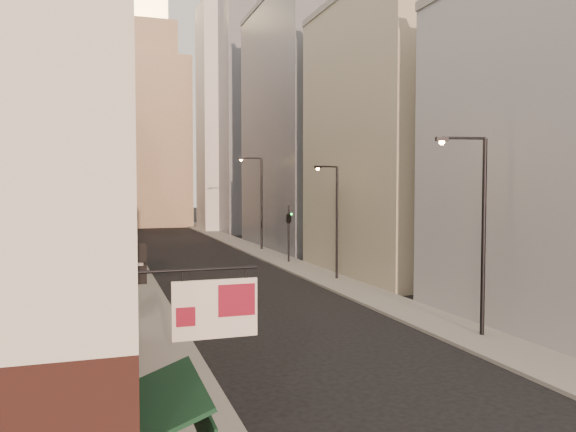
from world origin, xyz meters
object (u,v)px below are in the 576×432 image
(streetlamp_mid, at_px, (335,216))
(clock_tower, at_px, (145,123))
(traffic_light_right, at_px, (289,217))
(white_tower, at_px, (226,109))
(traffic_light_left, at_px, (132,226))
(streetlamp_near, at_px, (479,224))
(streetlamp_far, at_px, (259,198))

(streetlamp_mid, bearing_deg, clock_tower, 78.01)
(clock_tower, height_order, traffic_light_right, clock_tower)
(clock_tower, bearing_deg, streetlamp_mid, -83.02)
(white_tower, height_order, traffic_light_left, white_tower)
(traffic_light_right, bearing_deg, streetlamp_near, 85.29)
(white_tower, distance_m, streetlamp_near, 66.86)
(streetlamp_near, relative_size, streetlamp_far, 0.90)
(streetlamp_near, bearing_deg, streetlamp_far, 101.92)
(clock_tower, distance_m, white_tower, 17.83)
(streetlamp_far, height_order, traffic_light_right, streetlamp_far)
(traffic_light_left, relative_size, traffic_light_right, 1.00)
(streetlamp_near, bearing_deg, traffic_light_left, 129.51)
(streetlamp_far, distance_m, traffic_light_right, 10.32)
(streetlamp_mid, relative_size, traffic_light_left, 1.58)
(clock_tower, bearing_deg, streetlamp_far, -79.78)
(traffic_light_right, bearing_deg, streetlamp_mid, 86.12)
(white_tower, xyz_separation_m, traffic_light_right, (-3.33, -40.11, -14.65))
(streetlamp_near, bearing_deg, white_tower, 99.41)
(clock_tower, relative_size, streetlamp_mid, 5.68)
(white_tower, bearing_deg, streetlamp_far, -95.89)
(white_tower, xyz_separation_m, streetlamp_near, (-3.35, -65.35, -13.73))
(streetlamp_mid, bearing_deg, white_tower, 67.34)
(white_tower, distance_m, streetlamp_mid, 51.73)
(white_tower, xyz_separation_m, traffic_light_left, (-16.18, -40.35, -15.15))
(traffic_light_left, bearing_deg, traffic_light_right, -178.29)
(white_tower, relative_size, traffic_light_right, 8.30)
(clock_tower, xyz_separation_m, traffic_light_left, (-5.18, -54.35, -14.18))
(streetlamp_near, distance_m, streetlamp_far, 35.46)
(clock_tower, xyz_separation_m, white_tower, (11.00, -14.00, 0.97))
(streetlamp_mid, distance_m, traffic_light_right, 9.59)
(white_tower, distance_m, streetlamp_far, 32.81)
(streetlamp_near, height_order, streetlamp_mid, streetlamp_near)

